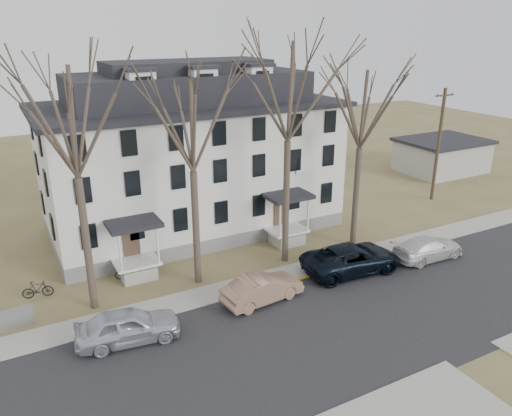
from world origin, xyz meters
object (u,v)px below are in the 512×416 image
boarding_house (191,157)px  bicycle_right (38,290)px  tree_far_left (70,115)px  utility_pole_far (438,144)px  tree_mid_right (363,104)px  car_silver (128,326)px  tree_center (289,85)px  car_white (428,248)px  tree_mid_left (191,120)px  car_navy (352,259)px  bicycle_left (128,274)px  car_tan (262,289)px

boarding_house → bicycle_right: bearing=-153.6°
tree_far_left → utility_pole_far: 30.29m
boarding_house → tree_far_left: bearing=-137.8°
bicycle_right → tree_mid_right: bearing=-86.1°
car_silver → bicycle_right: 7.26m
tree_center → car_white: size_ratio=2.94×
tree_mid_right → tree_mid_left: bearing=180.0°
boarding_house → tree_mid_right: (8.50, -8.15, 4.22)m
tree_far_left → car_navy: 17.83m
tree_center → bicycle_right: (-14.54, 2.43, -10.59)m
tree_mid_left → car_silver: tree_mid_left is taller
car_silver → car_navy: 13.92m
car_white → boarding_house: bearing=43.3°
tree_far_left → tree_mid_left: (6.00, 0.00, -0.74)m
tree_mid_left → car_silver: bearing=-142.3°
boarding_house → tree_far_left: (-9.00, -8.15, 4.96)m
tree_center → utility_pole_far: bearing=13.5°
tree_far_left → bicycle_left: (2.40, 2.14, -9.93)m
car_silver → car_tan: size_ratio=1.06×
tree_far_left → tree_mid_left: tree_far_left is taller
tree_mid_right → car_white: size_ratio=2.55×
bicycle_right → utility_pole_far: bearing=-76.0°
tree_far_left → utility_pole_far: (29.50, 4.20, -5.44)m
boarding_house → tree_mid_right: 12.51m
tree_center → car_tan: bearing=-134.7°
car_tan → bicycle_left: size_ratio=2.94×
tree_center → bicycle_left: tree_center is taller
car_white → bicycle_right: (-22.78, 6.61, -0.23)m
tree_mid_right → car_white: (2.74, -4.18, -8.88)m
tree_mid_left → utility_pole_far: (23.50, 4.20, -4.70)m
utility_pole_far → car_tan: utility_pole_far is taller
tree_mid_left → bicycle_left: bearing=149.3°
boarding_house → utility_pole_far: 20.88m
car_tan → car_navy: size_ratio=0.75×
boarding_house → tree_center: (3.00, -8.15, 5.71)m
car_silver → bicycle_right: (-3.37, 6.42, -0.34)m
bicycle_left → boarding_house: bearing=-19.9°
tree_mid_left → bicycle_right: (-8.54, 2.43, -9.11)m
bicycle_left → tree_center: bearing=-74.8°
tree_mid_left → bicycle_left: size_ratio=8.07×
boarding_house → tree_far_left: tree_far_left is taller
car_silver → car_white: bearing=-82.9°
tree_center → car_white: bearing=-26.9°
tree_far_left → car_tan: bearing=-24.7°
boarding_house → bicycle_right: boarding_house is taller
tree_center → bicycle_left: 14.51m
car_white → bicycle_right: 23.72m
tree_mid_left → bicycle_right: bearing=164.1°
tree_far_left → bicycle_right: (-2.54, 2.43, -9.85)m
utility_pole_far → bicycle_left: (-27.10, -2.06, -4.49)m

